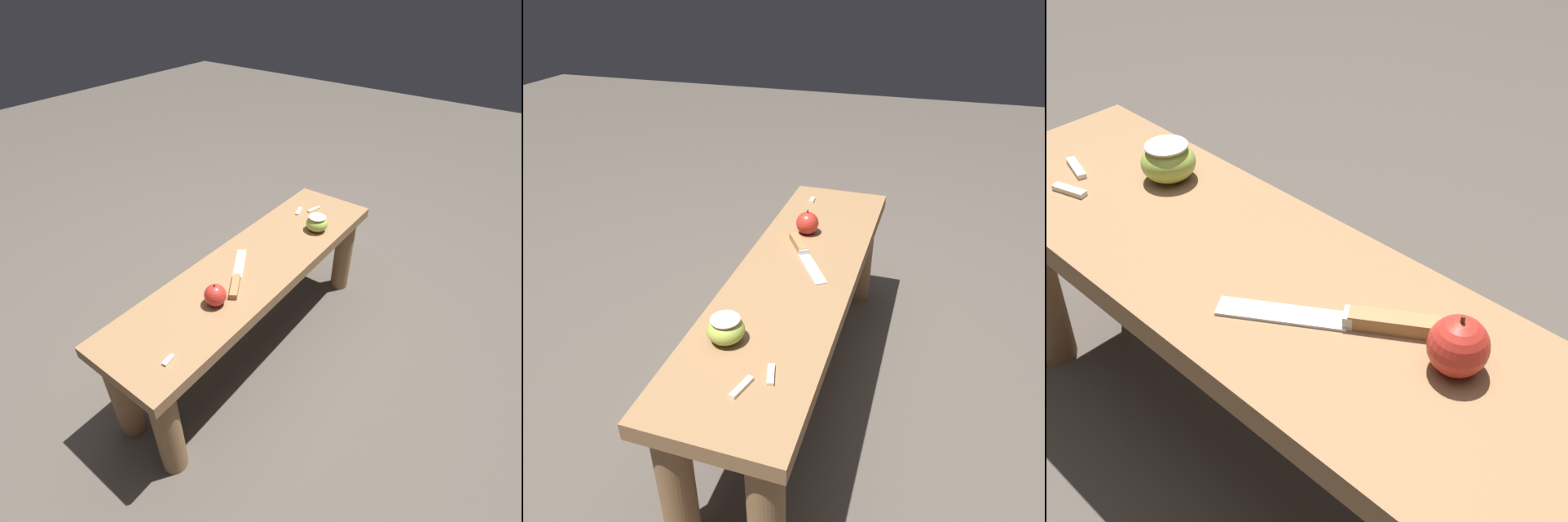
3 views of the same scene
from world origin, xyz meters
The scene contains 8 objects.
ground_plane centered at (0.00, 0.00, 0.00)m, with size 8.00×8.00×0.00m, color #4C443D.
wooden_bench centered at (0.00, 0.00, 0.31)m, with size 1.18×0.32×0.41m.
knife centered at (0.11, 0.01, 0.41)m, with size 0.24×0.17×0.02m.
apple_whole centered at (0.23, 0.03, 0.44)m, with size 0.07×0.07×0.08m.
apple_cut centered at (-0.32, 0.07, 0.44)m, with size 0.08×0.08×0.06m.
apple_slice_near_knife centered at (-0.44, -0.02, 0.41)m, with size 0.06×0.03×0.01m.
apple_slice_center centered at (0.47, 0.08, 0.41)m, with size 0.04×0.02×0.01m.
apple_slice_near_bowl centered at (-0.39, -0.06, 0.41)m, with size 0.06×0.03×0.01m.
Camera 2 is at (-1.11, -0.32, 1.12)m, focal length 35.00 mm.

